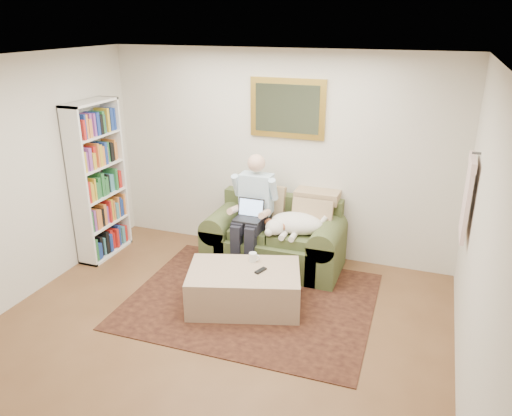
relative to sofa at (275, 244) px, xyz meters
The scene contains 12 objects.
room_shell 1.97m from the sofa, 93.64° to the right, with size 4.51×5.00×2.61m.
rug 0.95m from the sofa, 88.27° to the right, with size 2.62×2.10×0.01m, color black.
sofa is the anchor object (origin of this frame).
seated_man 0.51m from the sofa, 148.55° to the right, with size 0.55×0.79×1.41m, color #8CBCD8, non-canonical shape.
laptop 0.56m from the sofa, 138.98° to the right, with size 0.32×0.26×0.24m.
sleeping_dog 0.47m from the sofa, 15.74° to the right, with size 0.69×0.43×0.26m, color white, non-canonical shape.
ottoman 1.03m from the sofa, 90.52° to the right, with size 1.18×0.75×0.43m, color tan.
coffee_mug 0.82m from the sofa, 89.55° to the right, with size 0.08×0.08×0.10m, color white.
tv_remote 1.01m from the sofa, 80.50° to the right, with size 0.05×0.15×0.02m, color black.
bookshelf 2.36m from the sofa, 168.67° to the right, with size 0.28×0.80×2.00m, color white, non-canonical shape.
wall_mirror 1.67m from the sofa, 90.00° to the left, with size 0.94×0.04×0.72m.
hanging_shirt 2.38m from the sofa, 11.99° to the right, with size 0.06×0.52×0.90m, color #F7D0CC, non-canonical shape.
Camera 1 is at (1.82, -3.34, 2.94)m, focal length 35.00 mm.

